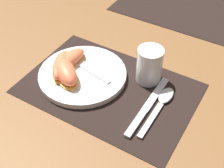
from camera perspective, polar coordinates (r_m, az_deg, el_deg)
name	(u,v)px	position (r m, az deg, el deg)	size (l,w,h in m)	color
ground_plane	(109,89)	(0.85, -0.61, -0.88)	(3.00, 3.00, 0.00)	brown
placemat	(109,88)	(0.85, -0.61, -0.78)	(0.46, 0.31, 0.00)	black
placemat_far	(181,7)	(1.21, 12.50, 13.54)	(0.46, 0.31, 0.00)	black
plate	(83,74)	(0.88, -5.29, 1.81)	(0.24, 0.24, 0.02)	white
juice_glass	(149,67)	(0.85, 6.82, 3.12)	(0.07, 0.07, 0.10)	silver
knife	(147,107)	(0.80, 6.42, -4.20)	(0.02, 0.23, 0.01)	silver
spoon	(162,102)	(0.81, 9.16, -3.21)	(0.03, 0.19, 0.01)	silver
fork	(83,66)	(0.89, -5.33, 3.28)	(0.18, 0.05, 0.00)	silver
citrus_wedge_0	(69,60)	(0.89, -7.93, 4.32)	(0.07, 0.13, 0.04)	#F7C656
citrus_wedge_1	(62,64)	(0.88, -9.16, 3.66)	(0.08, 0.11, 0.04)	#F7C656
citrus_wedge_2	(60,66)	(0.87, -9.41, 3.19)	(0.09, 0.12, 0.04)	#F7C656
citrus_wedge_3	(66,73)	(0.84, -8.45, 2.06)	(0.12, 0.11, 0.05)	#F7C656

